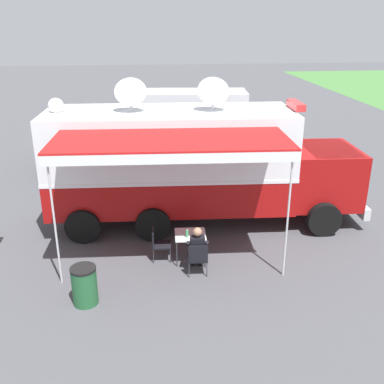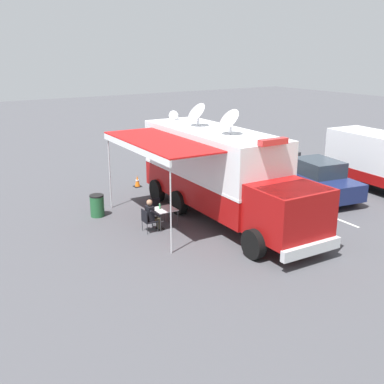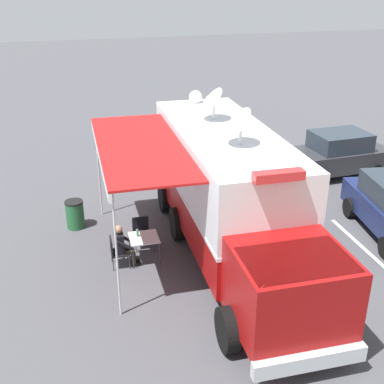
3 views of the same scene
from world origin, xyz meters
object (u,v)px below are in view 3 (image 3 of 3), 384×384
at_px(folding_chair_at_table, 116,250).
at_px(seated_responder, 123,245).
at_px(command_truck, 230,193).
at_px(traffic_cone, 157,175).
at_px(folding_chair_beside_table, 141,230).
at_px(car_far_corner, 336,154).
at_px(water_bottle, 137,233).
at_px(trash_bin, 75,214).
at_px(folding_table, 144,239).

height_order(folding_chair_at_table, seated_responder, seated_responder).
relative_size(command_truck, traffic_cone, 16.53).
distance_m(folding_chair_beside_table, traffic_cone, 4.90).
bearing_deg(car_far_corner, command_truck, 36.24).
xyz_separation_m(command_truck, seated_responder, (2.98, -0.28, -1.30)).
bearing_deg(command_truck, water_bottle, -10.96).
height_order(command_truck, folding_chair_at_table, command_truck).
height_order(command_truck, seated_responder, command_truck).
distance_m(folding_chair_beside_table, trash_bin, 2.47).
distance_m(command_truck, trash_bin, 5.24).
bearing_deg(command_truck, folding_table, -9.33).
relative_size(folding_table, folding_chair_at_table, 0.96).
relative_size(folding_chair_beside_table, seated_responder, 0.70).
height_order(folding_chair_beside_table, car_far_corner, car_far_corner).
relative_size(folding_table, traffic_cone, 1.44).
bearing_deg(folding_chair_at_table, car_far_corner, -155.60).
bearing_deg(traffic_cone, car_far_corner, 168.83).
height_order(folding_chair_beside_table, traffic_cone, folding_chair_beside_table).
relative_size(command_truck, seated_responder, 7.67).
xyz_separation_m(water_bottle, trash_bin, (1.56, -2.44, -0.38)).
distance_m(folding_table, folding_chair_beside_table, 0.87).
bearing_deg(folding_chair_beside_table, seated_responder, 54.16).
distance_m(folding_table, water_bottle, 0.25).
relative_size(command_truck, water_bottle, 42.79).
xyz_separation_m(folding_chair_at_table, seated_responder, (-0.19, 0.01, 0.14)).
bearing_deg(folding_table, command_truck, 170.67).
bearing_deg(water_bottle, folding_table, 147.45).
distance_m(command_truck, water_bottle, 2.80).
xyz_separation_m(folding_chair_at_table, trash_bin, (0.91, -2.64, -0.06)).
height_order(seated_responder, car_far_corner, car_far_corner).
relative_size(command_truck, folding_table, 11.50).
bearing_deg(car_far_corner, trash_bin, 8.81).
height_order(folding_table, folding_chair_at_table, folding_chair_at_table).
bearing_deg(traffic_cone, folding_table, 73.85).
bearing_deg(traffic_cone, folding_chair_beside_table, 72.01).
relative_size(folding_chair_at_table, traffic_cone, 1.50).
height_order(folding_chair_at_table, folding_chair_beside_table, same).
height_order(water_bottle, traffic_cone, water_bottle).
height_order(folding_table, traffic_cone, folding_table).
height_order(folding_table, car_far_corner, car_far_corner).
xyz_separation_m(command_truck, folding_table, (2.37, -0.39, -1.27)).
distance_m(traffic_cone, car_far_corner, 7.10).
relative_size(command_truck, trash_bin, 10.53).
relative_size(folding_chair_beside_table, traffic_cone, 1.50).
xyz_separation_m(command_truck, water_bottle, (2.52, -0.49, -1.11)).
bearing_deg(traffic_cone, water_bottle, 72.06).
bearing_deg(command_truck, car_far_corner, -143.76).
xyz_separation_m(folding_chair_beside_table, seated_responder, (0.69, 0.96, 0.14)).
distance_m(folding_chair_at_table, folding_chair_beside_table, 1.30).
bearing_deg(car_far_corner, seated_responder, 24.88).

